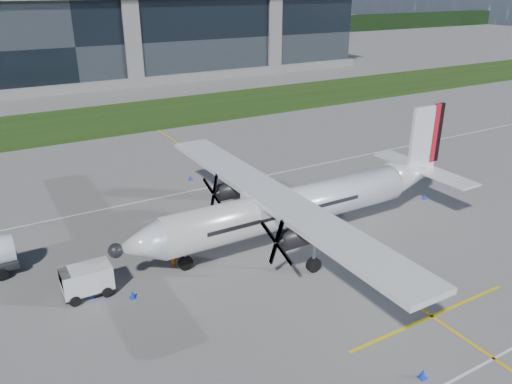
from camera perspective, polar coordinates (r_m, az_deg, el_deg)
name	(u,v)px	position (r m, az deg, el deg)	size (l,w,h in m)	color
ground	(133,132)	(65.97, -13.85, 6.71)	(400.00, 400.00, 0.00)	slate
grass_strip	(116,118)	(73.45, -15.72, 8.13)	(400.00, 18.00, 0.04)	#1F3A0F
terminal_building	(64,42)	(103.17, -21.09, 15.73)	(120.00, 20.00, 15.00)	black
tree_line	(26,39)	(162.79, -24.82, 15.62)	(400.00, 6.00, 6.00)	black
yellow_taxiway_centerline	(280,213)	(41.13, 2.72, -2.40)	(0.20, 70.00, 0.01)	yellow
turboprop_aircraft	(303,183)	(35.68, 5.34, 0.98)	(27.56, 28.58, 8.57)	white
baggage_tug	(87,281)	(32.08, -18.75, -9.61)	(3.10, 1.86, 1.86)	silver
ground_crew_person	(174,253)	(33.60, -9.40, -6.91)	(0.82, 0.58, 2.01)	#F25907
safety_cone_fwd	(91,294)	(32.09, -18.31, -10.98)	(0.36, 0.36, 0.50)	#0E2DF4
safety_cone_nose_port	(132,294)	(31.36, -13.94, -11.28)	(0.36, 0.36, 0.50)	#0E2DF4
safety_cone_portwing	(423,374)	(26.53, 18.53, -19.09)	(0.36, 0.36, 0.50)	#0E2DF4
safety_cone_tail	(425,196)	(46.07, 18.73, -0.47)	(0.36, 0.36, 0.50)	#0E2DF4
safety_cone_stbdwing	(190,178)	(48.26, -7.52, 1.63)	(0.36, 0.36, 0.50)	#0E2DF4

